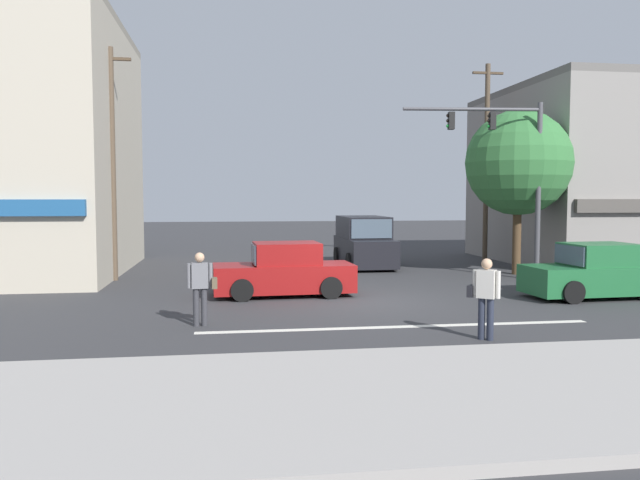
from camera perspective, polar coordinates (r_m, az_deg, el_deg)
The scene contains 13 objects.
ground_plane at distance 17.58m, azimuth 4.08°, elevation -5.62°, with size 120.00×120.00×0.00m, color #333335.
lane_marking_stripe at distance 14.24m, azimuth 7.15°, elevation -7.87°, with size 9.00×0.24×0.01m, color silver.
sidewalk_curb at distance 9.64m, azimuth 15.34°, elevation -13.24°, with size 40.00×5.00×0.16m, color #9E9993.
building_right_corner at distance 31.58m, azimuth 25.45°, elevation 5.32°, with size 10.41×10.10×7.80m.
street_tree at distance 24.68m, azimuth 17.68°, elevation 6.72°, with size 3.94×3.94×6.18m.
utility_pole_near_left at distance 22.95m, azimuth -18.46°, elevation 6.89°, with size 1.40×0.22×8.06m.
utility_pole_far_right at distance 28.96m, azimuth 14.97°, elevation 7.02°, with size 1.40×0.22×8.80m.
traffic_light_mast at distance 22.85m, azimuth 17.10°, elevation 6.92°, with size 4.87×0.61×6.20m.
sedan_waiting_far at distance 18.49m, azimuth -3.31°, elevation -2.92°, with size 4.17×2.01×1.58m.
sedan_crossing_center at distance 19.79m, azimuth 23.98°, elevation -2.80°, with size 4.17×2.02×1.58m.
van_crossing_rightbound at distance 26.39m, azimuth 4.03°, elevation -0.24°, with size 2.04×4.60×2.11m.
pedestrian_foreground_with_bag at distance 13.16m, azimuth 14.86°, elevation -4.75°, with size 0.58×0.58×1.67m.
pedestrian_mid_crossing at distance 14.33m, azimuth -10.83°, elevation -3.99°, with size 0.68×0.29×1.67m.
Camera 1 is at (-3.75, -16.93, 2.89)m, focal length 35.00 mm.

